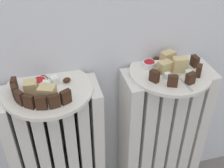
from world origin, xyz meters
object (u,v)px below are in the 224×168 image
jam_bowl_left (40,82)px  jam_bowl_right (149,64)px  plate_left (48,90)px  fork (182,80)px  plate_right (170,72)px  radiator_left (60,160)px  radiator_right (160,140)px

jam_bowl_left → jam_bowl_right: size_ratio=1.04×
plate_left → fork: size_ratio=2.57×
plate_right → jam_bowl_right: jam_bowl_right is taller
radiator_left → plate_left: 0.33m
radiator_left → plate_right: size_ratio=2.31×
radiator_left → fork: bearing=-8.7°
radiator_left → jam_bowl_left: 0.35m
jam_bowl_right → plate_left: bearing=-173.2°
radiator_left → plate_right: bearing=-0.0°
fork → radiator_right: bearing=101.0°
radiator_right → fork: size_ratio=5.95×
radiator_left → jam_bowl_right: bearing=6.8°
radiator_left → radiator_right: (0.41, 0.00, 0.00)m
plate_left → plate_right: bearing=0.0°
plate_right → fork: bearing=-79.0°
plate_left → jam_bowl_left: 0.04m
jam_bowl_left → fork: jam_bowl_left is taller
radiator_right → jam_bowl_left: bearing=176.6°
radiator_left → plate_right: (0.41, -0.00, 0.33)m
radiator_left → plate_left: size_ratio=2.31×
jam_bowl_right → fork: bearing=-54.8°
plate_right → jam_bowl_right: size_ratio=6.23×
radiator_left → plate_right: 0.53m
radiator_right → jam_bowl_right: jam_bowl_right is taller
radiator_right → plate_right: plate_right is taller
plate_left → fork: 0.43m
radiator_left → jam_bowl_left: jam_bowl_left is taller
plate_right → fork: 0.07m
jam_bowl_left → fork: size_ratio=0.43×
radiator_right → jam_bowl_left: size_ratio=13.79×
plate_left → fork: fork is taller
plate_left → jam_bowl_right: (0.35, 0.04, 0.02)m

